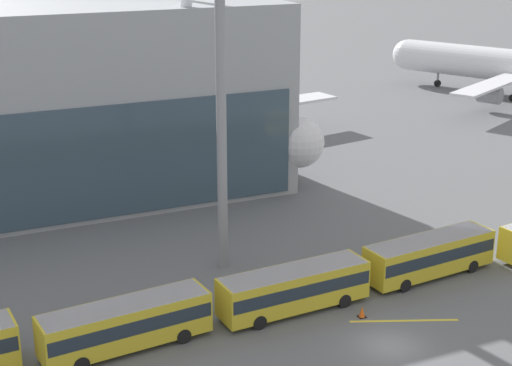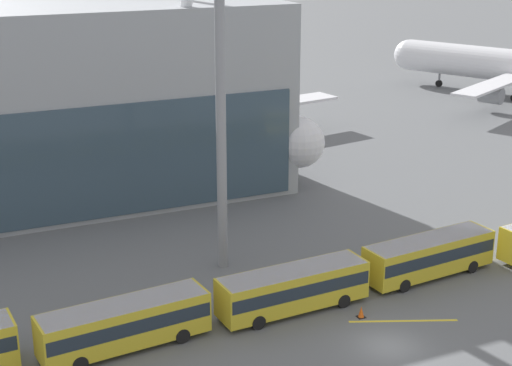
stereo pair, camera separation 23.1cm
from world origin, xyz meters
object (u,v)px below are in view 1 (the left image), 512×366
object	(u,v)px
airliner_at_gate_far	(204,108)
shuttle_bus_2	(294,287)
shuttle_bus_3	(429,254)
traffic_cone_1	(362,312)
floodlight_mast	(221,67)
shuttle_bus_1	(126,322)

from	to	relation	value
airliner_at_gate_far	shuttle_bus_2	size ratio (longest dim) A/B	3.72
shuttle_bus_3	traffic_cone_1	bearing A→B (deg)	-161.56
airliner_at_gate_far	floodlight_mast	xyz separation A→B (m)	(-11.17, -33.36, 11.00)
floodlight_mast	airliner_at_gate_far	bearing A→B (deg)	71.49
shuttle_bus_2	traffic_cone_1	xyz separation A→B (m)	(3.85, -2.85, -1.43)
airliner_at_gate_far	shuttle_bus_3	bearing A→B (deg)	-6.29
shuttle_bus_2	floodlight_mast	bearing A→B (deg)	96.93
shuttle_bus_2	airliner_at_gate_far	bearing A→B (deg)	74.07
airliner_at_gate_far	shuttle_bus_2	distance (m)	43.62
traffic_cone_1	shuttle_bus_2	bearing A→B (deg)	143.46
airliner_at_gate_far	shuttle_bus_2	xyz separation A→B (m)	(-9.53, -42.45, -3.10)
shuttle_bus_1	shuttle_bus_2	bearing A→B (deg)	-4.83
traffic_cone_1	airliner_at_gate_far	bearing A→B (deg)	82.86
shuttle_bus_3	shuttle_bus_2	bearing A→B (deg)	178.32
traffic_cone_1	floodlight_mast	bearing A→B (deg)	114.67
shuttle_bus_1	floodlight_mast	distance (m)	19.85
airliner_at_gate_far	shuttle_bus_1	distance (m)	47.89
shuttle_bus_2	traffic_cone_1	bearing A→B (deg)	-39.83
airliner_at_gate_far	traffic_cone_1	distance (m)	45.88
shuttle_bus_1	shuttle_bus_3	world-z (taller)	same
airliner_at_gate_far	shuttle_bus_1	bearing A→B (deg)	-36.76
floodlight_mast	shuttle_bus_1	bearing A→B (deg)	-138.52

